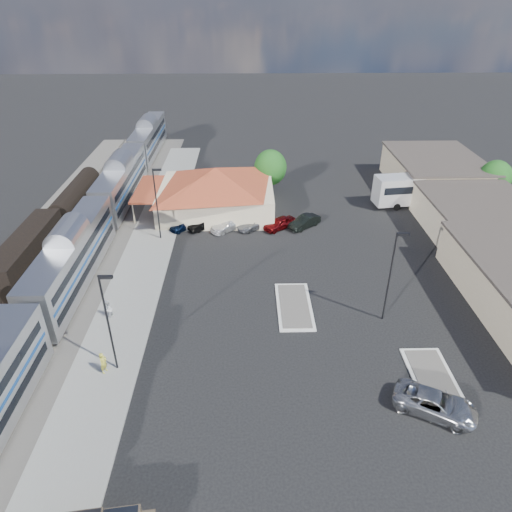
{
  "coord_description": "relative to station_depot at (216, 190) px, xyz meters",
  "views": [
    {
      "loc": [
        -0.44,
        -33.19,
        26.51
      ],
      "look_at": [
        0.43,
        6.94,
        2.8
      ],
      "focal_mm": 32.0,
      "sensor_mm": 36.0,
      "label": 1
    }
  ],
  "objects": [
    {
      "name": "parked_car_c",
      "position": [
        1.82,
        -5.47,
        -2.38
      ],
      "size": [
        5.36,
        4.88,
        1.5
      ],
      "primitive_type": "imported",
      "rotation": [
        0.0,
        0.0,
        -0.9
      ],
      "color": "white",
      "rests_on": "ground"
    },
    {
      "name": "station_depot",
      "position": [
        0.0,
        0.0,
        0.0
      ],
      "size": [
        18.35,
        12.24,
        6.2
      ],
      "color": "#C7B891",
      "rests_on": "ground"
    },
    {
      "name": "parked_car_a",
      "position": [
        -3.94,
        -5.47,
        -2.5
      ],
      "size": [
        3.77,
        3.61,
        1.27
      ],
      "primitive_type": "imported",
      "rotation": [
        0.0,
        0.0,
        -0.84
      ],
      "color": "#0C1B3C",
      "rests_on": "ground"
    },
    {
      "name": "tree_depot",
      "position": [
        7.56,
        6.0,
        0.89
      ],
      "size": [
        4.71,
        4.71,
        6.63
      ],
      "color": "#382314",
      "rests_on": "ground"
    },
    {
      "name": "passenger_train",
      "position": [
        -13.44,
        -17.53,
        -0.26
      ],
      "size": [
        3.0,
        104.0,
        5.55
      ],
      "color": "silver",
      "rests_on": "ground"
    },
    {
      "name": "parked_car_f",
      "position": [
        11.42,
        -5.17,
        -2.37
      ],
      "size": [
        4.54,
        4.19,
        1.51
      ],
      "primitive_type": "imported",
      "rotation": [
        0.0,
        0.0,
        -0.87
      ],
      "color": "black",
      "rests_on": "ground"
    },
    {
      "name": "parked_car_b",
      "position": [
        -1.38,
        -5.17,
        -2.43
      ],
      "size": [
        4.26,
        3.8,
        1.4
      ],
      "primitive_type": "imported",
      "rotation": [
        0.0,
        0.0,
        -0.9
      ],
      "color": "black",
      "rests_on": "ground"
    },
    {
      "name": "platform",
      "position": [
        -7.44,
        -18.0,
        -3.04
      ],
      "size": [
        5.5,
        92.0,
        0.18
      ],
      "primitive_type": "cube",
      "color": "gray",
      "rests_on": "ground"
    },
    {
      "name": "lamp_lot",
      "position": [
        16.66,
        -24.0,
        2.21
      ],
      "size": [
        1.08,
        0.25,
        9.0
      ],
      "color": "black",
      "rests_on": "ground"
    },
    {
      "name": "freight_cars",
      "position": [
        -19.44,
        -14.52,
        -1.21
      ],
      "size": [
        2.8,
        46.0,
        4.0
      ],
      "color": "black",
      "rests_on": "ground"
    },
    {
      "name": "person_a",
      "position": [
        -7.29,
        -30.45,
        -1.99
      ],
      "size": [
        0.68,
        0.82,
        1.93
      ],
      "primitive_type": "imported",
      "rotation": [
        0.0,
        0.0,
        1.21
      ],
      "color": "#DAD244",
      "rests_on": "platform"
    },
    {
      "name": "railbed",
      "position": [
        -16.44,
        -16.0,
        -3.07
      ],
      "size": [
        16.0,
        100.0,
        0.12
      ],
      "primitive_type": "cube",
      "color": "#4C4944",
      "rests_on": "ground"
    },
    {
      "name": "lamp_plat_n",
      "position": [
        -6.34,
        -8.0,
        2.21
      ],
      "size": [
        1.08,
        0.25,
        9.0
      ],
      "color": "black",
      "rests_on": "ground"
    },
    {
      "name": "parked_car_e",
      "position": [
        8.22,
        -5.47,
        -2.38
      ],
      "size": [
        4.64,
        4.04,
        1.51
      ],
      "primitive_type": "imported",
      "rotation": [
        0.0,
        0.0,
        -0.94
      ],
      "color": "#650B0D",
      "rests_on": "ground"
    },
    {
      "name": "ground",
      "position": [
        4.56,
        -24.0,
        -3.13
      ],
      "size": [
        280.0,
        280.0,
        0.0
      ],
      "primitive_type": "plane",
      "color": "black",
      "rests_on": "ground"
    },
    {
      "name": "suv",
      "position": [
        17.47,
        -34.77,
        -2.31
      ],
      "size": [
        6.46,
        5.19,
        1.63
      ],
      "primitive_type": "imported",
      "rotation": [
        0.0,
        0.0,
        1.07
      ],
      "color": "#9B9EA3",
      "rests_on": "ground"
    },
    {
      "name": "tree_east_c",
      "position": [
        38.56,
        2.0,
        0.63
      ],
      "size": [
        4.41,
        4.41,
        6.21
      ],
      "color": "#382314",
      "rests_on": "ground"
    },
    {
      "name": "lamp_plat_s",
      "position": [
        -6.34,
        -30.0,
        2.21
      ],
      "size": [
        1.08,
        0.25,
        9.0
      ],
      "color": "black",
      "rests_on": "ground"
    },
    {
      "name": "parked_car_d",
      "position": [
        5.02,
        -5.17,
        -2.45
      ],
      "size": [
        5.3,
        4.69,
        1.36
      ],
      "primitive_type": "imported",
      "rotation": [
        0.0,
        0.0,
        -0.95
      ],
      "color": "gray",
      "rests_on": "ground"
    },
    {
      "name": "person_b",
      "position": [
        -8.72,
        -23.42,
        -2.05
      ],
      "size": [
        0.93,
        1.05,
        1.79
      ],
      "primitive_type": "imported",
      "rotation": [
        0.0,
        0.0,
        -1.9
      ],
      "color": "white",
      "rests_on": "platform"
    },
    {
      "name": "coach_bus",
      "position": [
        28.56,
        1.52,
        -0.63
      ],
      "size": [
        13.81,
        4.57,
        4.35
      ],
      "rotation": [
        0.0,
        0.0,
        1.69
      ],
      "color": "silver",
      "rests_on": "ground"
    },
    {
      "name": "traffic_island_south",
      "position": [
        8.56,
        -22.0,
        -3.03
      ],
      "size": [
        3.3,
        7.5,
        0.21
      ],
      "color": "silver",
      "rests_on": "ground"
    },
    {
      "name": "traffic_island_north",
      "position": [
        18.56,
        -32.0,
        -3.03
      ],
      "size": [
        3.3,
        7.5,
        0.21
      ],
      "color": "silver",
      "rests_on": "ground"
    },
    {
      "name": "buildings_east",
      "position": [
        32.56,
        -9.72,
        -0.86
      ],
      "size": [
        14.4,
        51.4,
        4.8
      ],
      "color": "#C6B28C",
      "rests_on": "ground"
    }
  ]
}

